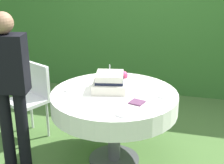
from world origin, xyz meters
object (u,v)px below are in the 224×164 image
Objects in this scene: serving_plate_left at (163,96)px; napkin_stack at (137,102)px; serving_plate_far at (123,114)px; standing_person at (9,84)px; serving_plate_near at (70,90)px; garden_chair at (32,94)px; wedding_cake at (110,82)px; cake_table at (114,103)px.

serving_plate_left is 0.98× the size of napkin_stack.
standing_person reaches higher than serving_plate_far.
standing_person reaches higher than serving_plate_near.
garden_chair is at bearing 151.21° from serving_plate_near.
standing_person is (-1.12, 0.06, 0.14)m from serving_plate_far.
garden_chair is (-1.57, 0.25, -0.24)m from serving_plate_left.
napkin_stack is (-0.22, -0.22, 0.00)m from serving_plate_left.
wedding_cake is at bearing 175.61° from serving_plate_left.
standing_person is (-0.92, -0.39, 0.26)m from cake_table.
serving_plate_near is 0.93m from serving_plate_left.
serving_plate_left is at bearing 3.48° from cake_table.
standing_person reaches higher than garden_chair.
standing_person is at bearing -157.17° from cake_table.
serving_plate_near is 0.07× the size of standing_person.
serving_plate_near and serving_plate_left have the same top height.
napkin_stack is 1.45m from garden_chair.
standing_person is at bearing -170.40° from napkin_stack.
serving_plate_near is at bearing 34.02° from standing_person.
wedding_cake is 0.98m from standing_person.
standing_person is at bearing -76.50° from garden_chair.
serving_plate_left is at bearing 5.89° from serving_plate_near.
wedding_cake is 0.59m from serving_plate_far.
serving_plate_far is 1.21× the size of serving_plate_left.
standing_person is at bearing -163.45° from serving_plate_left.
wedding_cake is (-0.06, 0.07, 0.19)m from cake_table.
napkin_stack reaches higher than cake_table.
standing_person is at bearing -145.98° from serving_plate_near.
serving_plate_near is 0.59m from standing_person.
serving_plate_near and serving_plate_far have the same top height.
cake_table is at bearing 8.48° from serving_plate_near.
wedding_cake is at bearing 28.06° from standing_person.
serving_plate_near is at bearing -174.11° from serving_plate_left.
napkin_stack is (0.27, -0.19, 0.11)m from cake_table.
serving_plate_far is 0.56m from serving_plate_left.
serving_plate_far is at bearing -3.26° from standing_person.
napkin_stack is (0.71, -0.12, 0.00)m from serving_plate_near.
cake_table is at bearing -14.69° from garden_chair.
cake_table is 10.55× the size of serving_plate_left.
cake_table is 3.18× the size of wedding_cake.
serving_plate_left is 1.47m from standing_person.
serving_plate_left is at bearing 44.92° from napkin_stack.
serving_plate_near is 0.75m from serving_plate_far.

